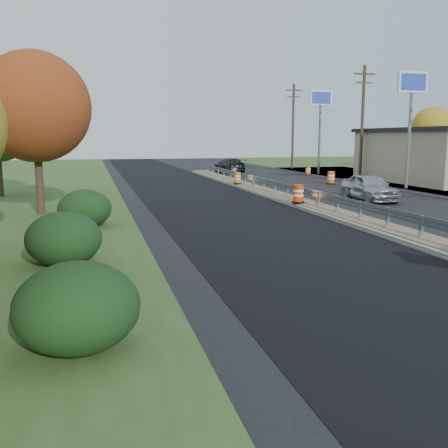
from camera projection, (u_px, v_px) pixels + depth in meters
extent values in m
plane|color=black|center=(420.00, 243.00, 16.89)|extent=(140.00, 140.00, 0.00)
cube|color=black|center=(221.00, 208.00, 25.30)|extent=(7.20, 120.00, 0.01)
cube|color=gray|center=(318.00, 208.00, 24.49)|extent=(1.60, 55.00, 0.18)
cube|color=brown|center=(318.00, 206.00, 24.47)|extent=(1.25, 55.00, 0.05)
cube|color=silver|center=(421.00, 226.00, 16.79)|extent=(0.10, 0.15, 0.70)
cube|color=silver|center=(388.00, 217.00, 18.69)|extent=(0.10, 0.15, 0.70)
cube|color=silver|center=(360.00, 210.00, 20.60)|extent=(0.10, 0.15, 0.70)
cube|color=silver|center=(337.00, 204.00, 22.50)|extent=(0.10, 0.15, 0.70)
cube|color=silver|center=(318.00, 198.00, 24.41)|extent=(0.10, 0.15, 0.70)
cube|color=silver|center=(301.00, 194.00, 26.31)|extent=(0.10, 0.15, 0.70)
cube|color=silver|center=(287.00, 190.00, 28.22)|extent=(0.10, 0.15, 0.70)
cube|color=silver|center=(275.00, 187.00, 30.12)|extent=(0.10, 0.15, 0.70)
cube|color=silver|center=(264.00, 184.00, 32.03)|extent=(0.10, 0.15, 0.70)
cube|color=silver|center=(254.00, 181.00, 33.93)|extent=(0.10, 0.15, 0.70)
cube|color=silver|center=(245.00, 179.00, 35.83)|extent=(0.10, 0.15, 0.70)
cube|color=silver|center=(237.00, 177.00, 37.74)|extent=(0.10, 0.15, 0.70)
cube|color=silver|center=(230.00, 175.00, 39.64)|extent=(0.10, 0.15, 0.70)
cube|color=silver|center=(224.00, 173.00, 41.55)|extent=(0.10, 0.15, 0.70)
cube|color=silver|center=(218.00, 172.00, 43.45)|extent=(0.10, 0.15, 0.70)
cube|color=silver|center=(213.00, 170.00, 45.36)|extent=(0.10, 0.15, 0.70)
cube|color=silver|center=(208.00, 169.00, 47.26)|extent=(0.10, 0.15, 0.70)
cube|color=silver|center=(309.00, 192.00, 25.33)|extent=(0.04, 46.00, 0.34)
cube|color=silver|center=(309.00, 194.00, 25.34)|extent=(0.06, 46.00, 0.03)
cube|color=silver|center=(310.00, 191.00, 25.31)|extent=(0.06, 46.00, 0.03)
cube|color=black|center=(393.00, 163.00, 38.70)|extent=(0.08, 7.20, 2.20)
cylinder|color=slate|center=(409.00, 139.00, 34.19)|extent=(0.22, 0.22, 6.80)
cube|color=white|center=(413.00, 82.00, 33.54)|extent=(2.20, 0.25, 1.40)
cube|color=#263FB2|center=(413.00, 82.00, 33.54)|extent=(1.90, 0.30, 1.10)
cylinder|color=slate|center=(319.00, 139.00, 47.53)|extent=(0.22, 0.22, 6.80)
cube|color=white|center=(321.00, 98.00, 46.87)|extent=(2.20, 0.25, 1.40)
cube|color=#263FB2|center=(321.00, 98.00, 46.87)|extent=(1.90, 0.30, 1.10)
cylinder|color=#473523|center=(362.00, 123.00, 41.84)|extent=(0.26, 0.26, 9.40)
cube|color=#473523|center=(365.00, 74.00, 41.16)|extent=(1.90, 0.12, 0.12)
cube|color=#473523|center=(364.00, 83.00, 41.28)|extent=(1.50, 0.10, 0.10)
cylinder|color=#473523|center=(293.00, 127.00, 56.13)|extent=(0.26, 0.26, 9.40)
cube|color=#473523|center=(294.00, 90.00, 55.44)|extent=(1.90, 0.12, 0.12)
cube|color=#473523|center=(294.00, 97.00, 55.56)|extent=(1.50, 0.10, 0.10)
ellipsoid|color=black|center=(77.00, 307.00, 8.27)|extent=(2.09, 2.09, 1.52)
ellipsoid|color=black|center=(64.00, 238.00, 13.85)|extent=(2.09, 2.09, 1.52)
ellipsoid|color=black|center=(85.00, 208.00, 19.69)|extent=(2.09, 2.09, 1.52)
cylinder|color=#473523|center=(39.00, 179.00, 22.84)|extent=(0.36, 0.36, 3.30)
sphere|color=#A44B1C|center=(35.00, 107.00, 22.29)|extent=(4.95, 4.95, 4.95)
cylinder|color=#473523|center=(431.00, 155.00, 55.57)|extent=(0.36, 0.36, 3.08)
sphere|color=#A27E22|center=(433.00, 128.00, 55.05)|extent=(4.62, 4.62, 4.62)
cylinder|color=black|center=(298.00, 202.00, 25.40)|extent=(0.63, 0.63, 0.08)
cylinder|color=red|center=(298.00, 194.00, 25.33)|extent=(0.51, 0.51, 0.89)
cylinder|color=white|center=(298.00, 191.00, 25.30)|extent=(0.52, 0.52, 0.12)
cylinder|color=white|center=(298.00, 195.00, 25.34)|extent=(0.52, 0.52, 0.12)
cylinder|color=black|center=(237.00, 183.00, 35.86)|extent=(0.56, 0.56, 0.07)
cylinder|color=orange|center=(237.00, 178.00, 35.80)|extent=(0.44, 0.44, 0.78)
cylinder|color=white|center=(237.00, 176.00, 35.77)|extent=(0.46, 0.46, 0.10)
cylinder|color=white|center=(237.00, 179.00, 35.81)|extent=(0.46, 0.46, 0.10)
cylinder|color=black|center=(331.00, 184.00, 38.12)|extent=(0.66, 0.66, 0.09)
cylinder|color=#E95709|center=(331.00, 177.00, 38.04)|extent=(0.53, 0.53, 0.93)
cylinder|color=white|center=(331.00, 175.00, 38.01)|extent=(0.55, 0.55, 0.12)
cylinder|color=white|center=(331.00, 179.00, 38.06)|extent=(0.55, 0.55, 0.12)
cylinder|color=black|center=(308.00, 175.00, 47.32)|extent=(0.58, 0.58, 0.08)
cylinder|color=#D85109|center=(308.00, 170.00, 47.25)|extent=(0.46, 0.46, 0.81)
cylinder|color=white|center=(308.00, 169.00, 47.23)|extent=(0.47, 0.47, 0.11)
cylinder|color=white|center=(308.00, 171.00, 47.27)|extent=(0.47, 0.47, 0.11)
imported|color=#B1B1B6|center=(370.00, 187.00, 28.10)|extent=(2.09, 4.58, 1.52)
imported|color=black|center=(230.00, 166.00, 49.98)|extent=(2.24, 5.17, 1.48)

